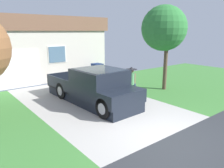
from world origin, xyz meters
name	(u,v)px	position (x,y,z in m)	size (l,w,h in m)	color
pickup_truck	(96,88)	(0.07, 4.04, 0.73)	(2.18, 5.31, 1.63)	black
person_with_hat	(131,82)	(1.50, 3.30, 0.97)	(0.52, 0.52, 1.67)	navy
handbag	(131,100)	(1.34, 3.14, 0.14)	(0.30, 0.16, 0.43)	#232328
house_with_garage	(17,48)	(-0.92, 12.34, 2.12)	(11.09, 6.38, 4.18)	beige
front_yard_tree	(164,28)	(4.41, 3.86, 3.40)	(2.60, 2.41, 4.59)	brown
wheeled_trash_bin	(97,71)	(3.16, 8.46, 0.58)	(0.60, 0.72, 1.07)	navy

